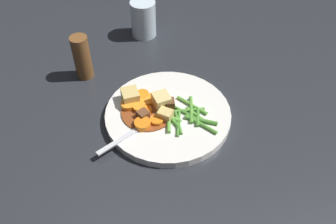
{
  "coord_description": "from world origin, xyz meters",
  "views": [
    {
      "loc": [
        -0.15,
        0.52,
        0.58
      ],
      "look_at": [
        0.0,
        0.0,
        0.02
      ],
      "focal_mm": 38.97,
      "sensor_mm": 36.0,
      "label": 1
    }
  ],
  "objects_px": {
    "dinner_plate": "(168,115)",
    "fork": "(136,130)",
    "potato_chunk_1": "(161,101)",
    "water_glass": "(143,19)",
    "carrot_slice_4": "(128,105)",
    "carrot_slice_1": "(139,108)",
    "carrot_slice_3": "(146,111)",
    "carrot_slice_5": "(142,124)",
    "potato_chunk_2": "(163,114)",
    "carrot_slice_0": "(142,95)",
    "carrot_slice_2": "(157,120)",
    "potato_chunk_0": "(130,96)",
    "carrot_slice_6": "(147,100)",
    "meat_chunk_0": "(143,115)",
    "meat_chunk_1": "(170,104)",
    "carrot_slice_7": "(158,101)",
    "pepper_mill": "(82,57)"
  },
  "relations": [
    {
      "from": "carrot_slice_6",
      "to": "meat_chunk_1",
      "type": "relative_size",
      "value": 1.53
    },
    {
      "from": "meat_chunk_1",
      "to": "carrot_slice_4",
      "type": "bearing_deg",
      "value": 14.12
    },
    {
      "from": "potato_chunk_1",
      "to": "water_glass",
      "type": "relative_size",
      "value": 0.37
    },
    {
      "from": "carrot_slice_7",
      "to": "water_glass",
      "type": "distance_m",
      "value": 0.29
    },
    {
      "from": "carrot_slice_1",
      "to": "carrot_slice_5",
      "type": "relative_size",
      "value": 0.8
    },
    {
      "from": "carrot_slice_4",
      "to": "pepper_mill",
      "type": "xyz_separation_m",
      "value": [
        0.15,
        -0.09,
        0.03
      ]
    },
    {
      "from": "dinner_plate",
      "to": "fork",
      "type": "distance_m",
      "value": 0.08
    },
    {
      "from": "carrot_slice_0",
      "to": "meat_chunk_0",
      "type": "bearing_deg",
      "value": 110.76
    },
    {
      "from": "potato_chunk_0",
      "to": "water_glass",
      "type": "bearing_deg",
      "value": -76.84
    },
    {
      "from": "meat_chunk_1",
      "to": "fork",
      "type": "height_order",
      "value": "meat_chunk_1"
    },
    {
      "from": "carrot_slice_3",
      "to": "carrot_slice_6",
      "type": "distance_m",
      "value": 0.03
    },
    {
      "from": "carrot_slice_2",
      "to": "potato_chunk_0",
      "type": "distance_m",
      "value": 0.09
    },
    {
      "from": "carrot_slice_5",
      "to": "water_glass",
      "type": "xyz_separation_m",
      "value": [
        0.11,
        -0.34,
        0.02
      ]
    },
    {
      "from": "potato_chunk_2",
      "to": "meat_chunk_1",
      "type": "height_order",
      "value": "meat_chunk_1"
    },
    {
      "from": "carrot_slice_6",
      "to": "potato_chunk_1",
      "type": "xyz_separation_m",
      "value": [
        -0.03,
        0.01,
        0.01
      ]
    },
    {
      "from": "potato_chunk_1",
      "to": "potato_chunk_2",
      "type": "bearing_deg",
      "value": 112.8
    },
    {
      "from": "potato_chunk_0",
      "to": "fork",
      "type": "bearing_deg",
      "value": 117.51
    },
    {
      "from": "carrot_slice_0",
      "to": "carrot_slice_1",
      "type": "height_order",
      "value": "carrot_slice_1"
    },
    {
      "from": "carrot_slice_4",
      "to": "fork",
      "type": "bearing_deg",
      "value": 123.23
    },
    {
      "from": "potato_chunk_1",
      "to": "potato_chunk_2",
      "type": "relative_size",
      "value": 1.27
    },
    {
      "from": "carrot_slice_2",
      "to": "potato_chunk_0",
      "type": "xyz_separation_m",
      "value": [
        0.07,
        -0.04,
        0.01
      ]
    },
    {
      "from": "fork",
      "to": "pepper_mill",
      "type": "relative_size",
      "value": 1.42
    },
    {
      "from": "carrot_slice_5",
      "to": "carrot_slice_7",
      "type": "relative_size",
      "value": 0.96
    },
    {
      "from": "potato_chunk_2",
      "to": "pepper_mill",
      "type": "bearing_deg",
      "value": -23.47
    },
    {
      "from": "carrot_slice_6",
      "to": "pepper_mill",
      "type": "xyz_separation_m",
      "value": [
        0.18,
        -0.06,
        0.03
      ]
    },
    {
      "from": "carrot_slice_2",
      "to": "meat_chunk_0",
      "type": "height_order",
      "value": "meat_chunk_0"
    },
    {
      "from": "carrot_slice_3",
      "to": "water_glass",
      "type": "bearing_deg",
      "value": -70.28
    },
    {
      "from": "dinner_plate",
      "to": "carrot_slice_1",
      "type": "relative_size",
      "value": 9.83
    },
    {
      "from": "carrot_slice_1",
      "to": "dinner_plate",
      "type": "bearing_deg",
      "value": -169.47
    },
    {
      "from": "carrot_slice_3",
      "to": "fork",
      "type": "height_order",
      "value": "carrot_slice_3"
    },
    {
      "from": "carrot_slice_6",
      "to": "water_glass",
      "type": "bearing_deg",
      "value": -69.52
    },
    {
      "from": "carrot_slice_7",
      "to": "potato_chunk_1",
      "type": "relative_size",
      "value": 0.97
    },
    {
      "from": "carrot_slice_6",
      "to": "carrot_slice_2",
      "type": "bearing_deg",
      "value": 126.16
    },
    {
      "from": "carrot_slice_1",
      "to": "carrot_slice_4",
      "type": "height_order",
      "value": "same"
    },
    {
      "from": "carrot_slice_1",
      "to": "carrot_slice_2",
      "type": "bearing_deg",
      "value": 153.33
    },
    {
      "from": "carrot_slice_3",
      "to": "carrot_slice_5",
      "type": "relative_size",
      "value": 0.78
    },
    {
      "from": "carrot_slice_3",
      "to": "water_glass",
      "type": "relative_size",
      "value": 0.27
    },
    {
      "from": "potato_chunk_2",
      "to": "meat_chunk_0",
      "type": "bearing_deg",
      "value": 15.83
    },
    {
      "from": "carrot_slice_1",
      "to": "meat_chunk_1",
      "type": "relative_size",
      "value": 1.18
    },
    {
      "from": "carrot_slice_7",
      "to": "carrot_slice_5",
      "type": "bearing_deg",
      "value": 83.26
    },
    {
      "from": "potato_chunk_0",
      "to": "potato_chunk_1",
      "type": "relative_size",
      "value": 1.06
    },
    {
      "from": "carrot_slice_4",
      "to": "potato_chunk_2",
      "type": "bearing_deg",
      "value": 173.34
    },
    {
      "from": "carrot_slice_4",
      "to": "carrot_slice_0",
      "type": "bearing_deg",
      "value": -113.45
    },
    {
      "from": "dinner_plate",
      "to": "carrot_slice_4",
      "type": "bearing_deg",
      "value": 6.56
    },
    {
      "from": "carrot_slice_3",
      "to": "meat_chunk_1",
      "type": "bearing_deg",
      "value": -151.24
    },
    {
      "from": "carrot_slice_2",
      "to": "fork",
      "type": "xyz_separation_m",
      "value": [
        0.03,
        0.03,
        -0.0
      ]
    },
    {
      "from": "carrot_slice_4",
      "to": "meat_chunk_0",
      "type": "height_order",
      "value": "meat_chunk_0"
    },
    {
      "from": "carrot_slice_0",
      "to": "fork",
      "type": "xyz_separation_m",
      "value": [
        -0.02,
        0.1,
        -0.0
      ]
    },
    {
      "from": "carrot_slice_0",
      "to": "carrot_slice_7",
      "type": "height_order",
      "value": "same"
    },
    {
      "from": "carrot_slice_1",
      "to": "carrot_slice_3",
      "type": "bearing_deg",
      "value": 172.02
    }
  ]
}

